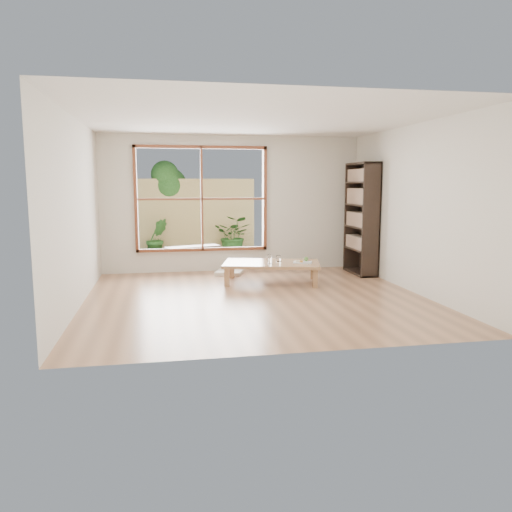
{
  "coord_description": "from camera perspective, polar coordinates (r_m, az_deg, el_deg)",
  "views": [
    {
      "loc": [
        -1.34,
        -7.17,
        1.69
      ],
      "look_at": [
        0.1,
        0.54,
        0.55
      ],
      "focal_mm": 35.0,
      "sensor_mm": 36.0,
      "label": 1
    }
  ],
  "objects": [
    {
      "name": "floor_cushion",
      "position": [
        9.4,
        -3.08,
        -1.89
      ],
      "size": [
        0.6,
        0.6,
        0.07
      ],
      "primitive_type": "cube",
      "rotation": [
        0.0,
        0.0,
        -0.34
      ],
      "color": "white",
      "rests_on": "ground"
    },
    {
      "name": "shrub_right",
      "position": [
        11.66,
        -2.53,
        2.35
      ],
      "size": [
        1.05,
        0.99,
        0.93
      ],
      "primitive_type": "imported",
      "rotation": [
        0.0,
        0.0,
        -0.41
      ],
      "color": "#2D6123",
      "rests_on": "deck"
    },
    {
      "name": "glass_mid",
      "position": [
        8.64,
        2.61,
        -0.3
      ],
      "size": [
        0.07,
        0.07,
        0.1
      ],
      "primitive_type": "cylinder",
      "color": "silver",
      "rests_on": "low_table"
    },
    {
      "name": "glass_small",
      "position": [
        8.59,
        1.63,
        -0.44
      ],
      "size": [
        0.06,
        0.06,
        0.07
      ],
      "primitive_type": "cylinder",
      "color": "silver",
      "rests_on": "low_table"
    },
    {
      "name": "ground",
      "position": [
        7.49,
        0.0,
        -4.77
      ],
      "size": [
        5.0,
        5.0,
        0.0
      ],
      "primitive_type": "plane",
      "color": "#AF7D57",
      "rests_on": "ground"
    },
    {
      "name": "low_table",
      "position": [
        8.56,
        1.79,
        -1.0
      ],
      "size": [
        1.79,
        1.28,
        0.35
      ],
      "rotation": [
        0.0,
        0.0,
        -0.25
      ],
      "color": "olive",
      "rests_on": "ground"
    },
    {
      "name": "glass_short",
      "position": [
        8.71,
        2.57,
        -0.25
      ],
      "size": [
        0.07,
        0.07,
        0.09
      ],
      "primitive_type": "cylinder",
      "color": "silver",
      "rests_on": "low_table"
    },
    {
      "name": "deck",
      "position": [
        10.89,
        -6.56,
        -0.7
      ],
      "size": [
        2.8,
        2.0,
        0.05
      ],
      "primitive_type": "cube",
      "color": "#3D332C",
      "rests_on": "ground"
    },
    {
      "name": "garden_bench",
      "position": [
        10.55,
        -7.26,
        0.8
      ],
      "size": [
        1.2,
        0.72,
        0.37
      ],
      "rotation": [
        0.0,
        0.0,
        0.35
      ],
      "color": "black",
      "rests_on": "deck"
    },
    {
      "name": "garden_tree",
      "position": [
        12.03,
        -10.39,
        7.84
      ],
      "size": [
        1.04,
        0.85,
        2.22
      ],
      "color": "#4C3D2D",
      "rests_on": "ground"
    },
    {
      "name": "glass_tall",
      "position": [
        8.4,
        1.55,
        -0.36
      ],
      "size": [
        0.08,
        0.08,
        0.15
      ],
      "primitive_type": "cylinder",
      "color": "silver",
      "rests_on": "low_table"
    },
    {
      "name": "food_tray",
      "position": [
        8.53,
        5.42,
        -0.62
      ],
      "size": [
        0.36,
        0.31,
        0.1
      ],
      "rotation": [
        0.0,
        0.0,
        -0.35
      ],
      "color": "white",
      "rests_on": "low_table"
    },
    {
      "name": "bookshelf",
      "position": [
        9.55,
        11.97,
        4.18
      ],
      "size": [
        0.33,
        0.93,
        2.08
      ],
      "primitive_type": "cube",
      "color": "black",
      "rests_on": "ground"
    },
    {
      "name": "shrub_left",
      "position": [
        11.43,
        -11.26,
        1.99
      ],
      "size": [
        0.58,
        0.52,
        0.89
      ],
      "primitive_type": "imported",
      "rotation": [
        0.0,
        0.0,
        0.29
      ],
      "color": "#2D6123",
      "rests_on": "deck"
    },
    {
      "name": "bamboo_fence",
      "position": [
        11.78,
        -6.98,
        4.37
      ],
      "size": [
        2.8,
        0.06,
        1.8
      ],
      "primitive_type": "cube",
      "color": "tan",
      "rests_on": "ground"
    }
  ]
}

